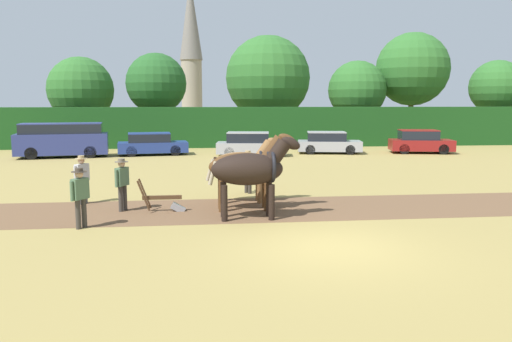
{
  "coord_description": "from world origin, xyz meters",
  "views": [
    {
      "loc": [
        -2.93,
        -11.2,
        3.44
      ],
      "look_at": [
        -1.22,
        5.37,
        1.1
      ],
      "focal_mm": 35.0,
      "sensor_mm": 36.0,
      "label": 1
    }
  ],
  "objects_px": {
    "tree_left": "(81,90)",
    "tree_center_left": "(156,84)",
    "plow": "(166,202)",
    "parked_car_left": "(152,144)",
    "tree_right": "(412,69)",
    "parked_van": "(62,140)",
    "church_spire": "(191,49)",
    "draft_horse_lead_right": "(247,166)",
    "farmer_at_plow": "(122,181)",
    "parked_car_center": "(328,143)",
    "parked_car_center_right": "(420,142)",
    "tree_far_right": "(497,87)",
    "tree_center": "(268,78)",
    "draft_horse_trail_left": "(244,164)",
    "farmer_onlooker_right": "(82,176)",
    "tree_center_right": "(357,90)",
    "draft_horse_lead_left": "(251,169)",
    "farmer_beside_team": "(248,169)",
    "parked_car_center_left": "(250,144)",
    "farmer_onlooker_left": "(80,193)"
  },
  "relations": [
    {
      "from": "tree_center_left",
      "to": "draft_horse_lead_left",
      "type": "xyz_separation_m",
      "value": [
        5.16,
        -26.97,
        -3.37
      ]
    },
    {
      "from": "tree_right",
      "to": "plow",
      "type": "height_order",
      "value": "tree_right"
    },
    {
      "from": "farmer_beside_team",
      "to": "parked_car_center_left",
      "type": "height_order",
      "value": "farmer_beside_team"
    },
    {
      "from": "tree_right",
      "to": "parked_car_center",
      "type": "relative_size",
      "value": 2.13
    },
    {
      "from": "tree_left",
      "to": "tree_center_left",
      "type": "height_order",
      "value": "tree_center_left"
    },
    {
      "from": "tree_right",
      "to": "parked_car_center_right",
      "type": "relative_size",
      "value": 2.18
    },
    {
      "from": "tree_center_right",
      "to": "draft_horse_lead_right",
      "type": "xyz_separation_m",
      "value": [
        -11.73,
        -26.53,
        -2.99
      ]
    },
    {
      "from": "tree_right",
      "to": "farmer_beside_team",
      "type": "distance_m",
      "value": 29.89
    },
    {
      "from": "tree_left",
      "to": "church_spire",
      "type": "relative_size",
      "value": 0.35
    },
    {
      "from": "draft_horse_lead_left",
      "to": "draft_horse_trail_left",
      "type": "bearing_deg",
      "value": 89.96
    },
    {
      "from": "tree_center",
      "to": "parked_car_center",
      "type": "xyz_separation_m",
      "value": [
        2.72,
        -10.62,
        -4.69
      ]
    },
    {
      "from": "tree_center_right",
      "to": "church_spire",
      "type": "relative_size",
      "value": 0.35
    },
    {
      "from": "tree_center_right",
      "to": "parked_van",
      "type": "xyz_separation_m",
      "value": [
        -21.78,
        -10.45,
        -3.29
      ]
    },
    {
      "from": "church_spire",
      "to": "parked_car_left",
      "type": "xyz_separation_m",
      "value": [
        -1.75,
        -35.94,
        -9.61
      ]
    },
    {
      "from": "parked_van",
      "to": "parked_car_left",
      "type": "height_order",
      "value": "parked_van"
    },
    {
      "from": "plow",
      "to": "parked_car_left",
      "type": "height_order",
      "value": "parked_car_left"
    },
    {
      "from": "farmer_at_plow",
      "to": "parked_car_left",
      "type": "distance_m",
      "value": 16.69
    },
    {
      "from": "tree_right",
      "to": "farmer_onlooker_left",
      "type": "xyz_separation_m",
      "value": [
        -21.55,
        -29.06,
        -5.23
      ]
    },
    {
      "from": "tree_center_left",
      "to": "church_spire",
      "type": "xyz_separation_m",
      "value": [
        2.2,
        27.08,
        5.47
      ]
    },
    {
      "from": "tree_center_left",
      "to": "parked_car_left",
      "type": "relative_size",
      "value": 1.6
    },
    {
      "from": "plow",
      "to": "farmer_onlooker_right",
      "type": "xyz_separation_m",
      "value": [
        -2.88,
        1.49,
        0.64
      ]
    },
    {
      "from": "tree_center",
      "to": "parked_car_center_right",
      "type": "bearing_deg",
      "value": -51.4
    },
    {
      "from": "tree_far_right",
      "to": "farmer_beside_team",
      "type": "bearing_deg",
      "value": -135.86
    },
    {
      "from": "tree_center_left",
      "to": "tree_center",
      "type": "distance_m",
      "value": 9.43
    },
    {
      "from": "parked_car_left",
      "to": "draft_horse_lead_right",
      "type": "bearing_deg",
      "value": -82.33
    },
    {
      "from": "draft_horse_trail_left",
      "to": "tree_center_left",
      "type": "bearing_deg",
      "value": 101.3
    },
    {
      "from": "tree_far_right",
      "to": "parked_car_center_right",
      "type": "distance_m",
      "value": 15.02
    },
    {
      "from": "farmer_onlooker_left",
      "to": "parked_car_left",
      "type": "relative_size",
      "value": 0.36
    },
    {
      "from": "draft_horse_lead_left",
      "to": "parked_van",
      "type": "bearing_deg",
      "value": 119.61
    },
    {
      "from": "tree_center_right",
      "to": "draft_horse_lead_left",
      "type": "bearing_deg",
      "value": -112.91
    },
    {
      "from": "farmer_at_plow",
      "to": "tree_center_right",
      "type": "bearing_deg",
      "value": 86.48
    },
    {
      "from": "tree_center_left",
      "to": "tree_far_right",
      "type": "distance_m",
      "value": 29.08
    },
    {
      "from": "church_spire",
      "to": "parked_van",
      "type": "distance_m",
      "value": 38.54
    },
    {
      "from": "tree_far_right",
      "to": "farmer_onlooker_right",
      "type": "relative_size",
      "value": 4.25
    },
    {
      "from": "tree_center_right",
      "to": "draft_horse_lead_right",
      "type": "relative_size",
      "value": 2.35
    },
    {
      "from": "tree_right",
      "to": "parked_car_left",
      "type": "xyz_separation_m",
      "value": [
        -21.55,
        -10.29,
        -5.49
      ]
    },
    {
      "from": "farmer_beside_team",
      "to": "parked_car_center_right",
      "type": "bearing_deg",
      "value": 13.41
    },
    {
      "from": "farmer_beside_team",
      "to": "farmer_onlooker_left",
      "type": "relative_size",
      "value": 0.97
    },
    {
      "from": "farmer_onlooker_right",
      "to": "parked_car_center_left",
      "type": "distance_m",
      "value": 15.91
    },
    {
      "from": "tree_far_right",
      "to": "draft_horse_lead_right",
      "type": "xyz_separation_m",
      "value": [
        -23.92,
        -25.8,
        -3.25
      ]
    },
    {
      "from": "farmer_onlooker_right",
      "to": "parked_car_center_right",
      "type": "bearing_deg",
      "value": 73.8
    },
    {
      "from": "parked_van",
      "to": "draft_horse_lead_right",
      "type": "bearing_deg",
      "value": -66.86
    },
    {
      "from": "parked_car_center_left",
      "to": "parked_car_center",
      "type": "relative_size",
      "value": 1.03
    },
    {
      "from": "parked_car_center",
      "to": "parked_car_center_right",
      "type": "height_order",
      "value": "parked_car_center_right"
    },
    {
      "from": "church_spire",
      "to": "tree_right",
      "type": "bearing_deg",
      "value": -52.34
    },
    {
      "from": "farmer_at_plow",
      "to": "tree_center",
      "type": "bearing_deg",
      "value": 100.73
    },
    {
      "from": "tree_left",
      "to": "parked_car_center",
      "type": "distance_m",
      "value": 20.8
    },
    {
      "from": "draft_horse_lead_right",
      "to": "farmer_at_plow",
      "type": "height_order",
      "value": "draft_horse_lead_right"
    },
    {
      "from": "draft_horse_lead_right",
      "to": "draft_horse_trail_left",
      "type": "bearing_deg",
      "value": 90.53
    },
    {
      "from": "tree_center_right",
      "to": "farmer_onlooker_right",
      "type": "distance_m",
      "value": 30.58
    }
  ]
}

